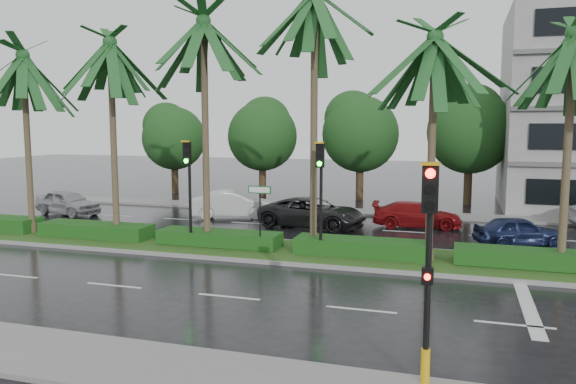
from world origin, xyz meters
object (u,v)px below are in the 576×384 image
(signal_near, at_px, (428,265))
(car_white, at_px, (232,204))
(car_blue, at_px, (519,231))
(street_sign, at_px, (260,202))
(signal_median_left, at_px, (188,178))
(car_silver, at_px, (68,202))
(car_darkgrey, at_px, (312,213))
(car_red, at_px, (417,215))

(signal_near, distance_m, car_white, 21.20)
(signal_near, xyz_separation_m, car_blue, (3.00, 14.63, -1.87))
(street_sign, distance_m, car_blue, 11.17)
(signal_median_left, distance_m, car_silver, 12.71)
(signal_near, distance_m, signal_median_left, 13.93)
(signal_near, relative_size, car_darkgrey, 0.81)
(car_white, distance_m, car_blue, 14.83)
(car_red, xyz_separation_m, car_blue, (4.50, -3.11, -0.01))
(car_silver, height_order, car_darkgrey, car_darkgrey)
(car_white, relative_size, car_blue, 1.22)
(signal_near, height_order, car_silver, signal_near)
(car_silver, bearing_deg, signal_near, -112.49)
(signal_near, relative_size, signal_median_left, 1.00)
(signal_near, height_order, street_sign, signal_near)
(signal_median_left, xyz_separation_m, car_white, (-1.50, 8.04, -2.25))
(car_silver, height_order, car_red, car_silver)
(car_blue, bearing_deg, car_white, 57.97)
(car_darkgrey, height_order, car_red, car_darkgrey)
(car_darkgrey, relative_size, car_blue, 1.45)
(street_sign, distance_m, car_darkgrey, 6.48)
(street_sign, bearing_deg, signal_median_left, -176.53)
(signal_median_left, distance_m, car_red, 11.94)
(car_white, xyz_separation_m, car_blue, (14.50, -3.10, -0.11))
(car_white, distance_m, car_darkgrey, 5.23)
(car_white, xyz_separation_m, car_darkgrey, (5.00, -1.54, 0.00))
(signal_median_left, distance_m, car_white, 8.48)
(car_white, xyz_separation_m, car_red, (10.00, 0.01, -0.11))
(street_sign, relative_size, car_blue, 0.70)
(signal_median_left, bearing_deg, car_blue, 20.81)
(street_sign, xyz_separation_m, car_blue, (10.00, 4.76, -1.49))
(signal_near, distance_m, car_darkgrey, 17.53)
(car_silver, relative_size, car_white, 0.93)
(signal_median_left, relative_size, car_red, 0.99)
(signal_median_left, height_order, car_blue, signal_median_left)
(car_white, height_order, car_darkgrey, car_darkgrey)
(street_sign, relative_size, car_white, 0.58)
(street_sign, bearing_deg, car_red, 55.03)
(car_silver, height_order, car_blue, car_silver)
(signal_median_left, bearing_deg, car_darkgrey, 61.68)
(car_red, bearing_deg, signal_median_left, 128.32)
(signal_median_left, height_order, car_darkgrey, signal_median_left)
(car_blue, bearing_deg, signal_median_left, 90.84)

